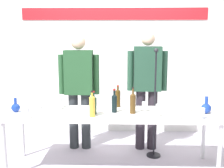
# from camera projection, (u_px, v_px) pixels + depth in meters

# --- Properties ---
(ground_plane) EXTENTS (10.00, 10.00, 0.00)m
(ground_plane) POSITION_uv_depth(u_px,v_px,m) (112.00, 167.00, 3.57)
(ground_plane) COLOR #B2ABBB
(back_wall) EXTENTS (4.52, 0.11, 3.00)m
(back_wall) POSITION_uv_depth(u_px,v_px,m) (114.00, 48.00, 4.77)
(back_wall) COLOR white
(back_wall) RESTS_ON ground
(display_table) EXTENTS (2.66, 0.71, 0.74)m
(display_table) POSITION_uv_depth(u_px,v_px,m) (112.00, 116.00, 3.46)
(display_table) COLOR white
(display_table) RESTS_ON ground
(decanter_blue_left) EXTENTS (0.11, 0.11, 0.18)m
(decanter_blue_left) POSITION_uv_depth(u_px,v_px,m) (16.00, 107.00, 3.46)
(decanter_blue_left) COLOR #18379A
(decanter_blue_left) RESTS_ON display_table
(decanter_blue_right) EXTENTS (0.13, 0.13, 0.21)m
(decanter_blue_right) POSITION_uv_depth(u_px,v_px,m) (206.00, 108.00, 3.40)
(decanter_blue_right) COLOR #183796
(decanter_blue_right) RESTS_ON display_table
(presenter_left) EXTENTS (0.61, 0.22, 1.73)m
(presenter_left) POSITION_uv_depth(u_px,v_px,m) (79.00, 85.00, 4.05)
(presenter_left) COLOR #272C2F
(presenter_left) RESTS_ON ground
(presenter_right) EXTENTS (0.59, 0.22, 1.77)m
(presenter_right) POSITION_uv_depth(u_px,v_px,m) (147.00, 84.00, 4.02)
(presenter_right) COLOR #28222A
(presenter_right) RESTS_ON ground
(wine_bottle_0) EXTENTS (0.07, 0.07, 0.30)m
(wine_bottle_0) POSITION_uv_depth(u_px,v_px,m) (114.00, 102.00, 3.44)
(wine_bottle_0) COLOR black
(wine_bottle_0) RESTS_ON display_table
(wine_bottle_1) EXTENTS (0.07, 0.07, 0.33)m
(wine_bottle_1) POSITION_uv_depth(u_px,v_px,m) (133.00, 102.00, 3.39)
(wine_bottle_1) COLOR #4B3314
(wine_bottle_1) RESTS_ON display_table
(wine_bottle_2) EXTENTS (0.07, 0.07, 0.31)m
(wine_bottle_2) POSITION_uv_depth(u_px,v_px,m) (92.00, 105.00, 3.24)
(wine_bottle_2) COLOR gold
(wine_bottle_2) RESTS_ON display_table
(wine_bottle_3) EXTENTS (0.07, 0.07, 0.29)m
(wine_bottle_3) POSITION_uv_depth(u_px,v_px,m) (94.00, 104.00, 3.35)
(wine_bottle_3) COLOR black
(wine_bottle_3) RESTS_ON display_table
(wine_bottle_4) EXTENTS (0.07, 0.07, 0.30)m
(wine_bottle_4) POSITION_uv_depth(u_px,v_px,m) (118.00, 97.00, 3.71)
(wine_bottle_4) COLOR #422E0E
(wine_bottle_4) RESTS_ON display_table
(wine_glass_left_0) EXTENTS (0.07, 0.07, 0.17)m
(wine_glass_left_0) POSITION_uv_depth(u_px,v_px,m) (59.00, 101.00, 3.56)
(wine_glass_left_0) COLOR white
(wine_glass_left_0) RESTS_ON display_table
(wine_glass_left_1) EXTENTS (0.06, 0.06, 0.15)m
(wine_glass_left_1) POSITION_uv_depth(u_px,v_px,m) (40.00, 110.00, 3.18)
(wine_glass_left_1) COLOR white
(wine_glass_left_1) RESTS_ON display_table
(wine_glass_left_2) EXTENTS (0.06, 0.06, 0.14)m
(wine_glass_left_2) POSITION_uv_depth(u_px,v_px,m) (34.00, 102.00, 3.58)
(wine_glass_left_2) COLOR white
(wine_glass_left_2) RESTS_ON display_table
(wine_glass_left_3) EXTENTS (0.07, 0.07, 0.17)m
(wine_glass_left_3) POSITION_uv_depth(u_px,v_px,m) (55.00, 104.00, 3.40)
(wine_glass_left_3) COLOR white
(wine_glass_left_3) RESTS_ON display_table
(wine_glass_left_4) EXTENTS (0.07, 0.07, 0.15)m
(wine_glass_left_4) POSITION_uv_depth(u_px,v_px,m) (27.00, 110.00, 3.16)
(wine_glass_left_4) COLOR white
(wine_glass_left_4) RESTS_ON display_table
(wine_glass_left_5) EXTENTS (0.06, 0.06, 0.17)m
(wine_glass_left_5) POSITION_uv_depth(u_px,v_px,m) (60.00, 99.00, 3.68)
(wine_glass_left_5) COLOR white
(wine_glass_left_5) RESTS_ON display_table
(wine_glass_right_0) EXTENTS (0.06, 0.06, 0.17)m
(wine_glass_right_0) POSITION_uv_depth(u_px,v_px,m) (170.00, 106.00, 3.30)
(wine_glass_right_0) COLOR white
(wine_glass_right_0) RESTS_ON display_table
(wine_glass_right_1) EXTENTS (0.07, 0.07, 0.13)m
(wine_glass_right_1) POSITION_uv_depth(u_px,v_px,m) (202.00, 111.00, 3.14)
(wine_glass_right_1) COLOR white
(wine_glass_right_1) RESTS_ON display_table
(wine_glass_right_2) EXTENTS (0.06, 0.06, 0.13)m
(wine_glass_right_2) POSITION_uv_depth(u_px,v_px,m) (144.00, 105.00, 3.47)
(wine_glass_right_2) COLOR white
(wine_glass_right_2) RESTS_ON display_table
(wine_glass_right_3) EXTENTS (0.06, 0.06, 0.15)m
(wine_glass_right_3) POSITION_uv_depth(u_px,v_px,m) (178.00, 111.00, 3.13)
(wine_glass_right_3) COLOR white
(wine_glass_right_3) RESTS_ON display_table
(wine_glass_right_4) EXTENTS (0.07, 0.07, 0.13)m
(wine_glass_right_4) POSITION_uv_depth(u_px,v_px,m) (188.00, 105.00, 3.44)
(wine_glass_right_4) COLOR white
(wine_glass_right_4) RESTS_ON display_table
(wine_glass_right_5) EXTENTS (0.06, 0.06, 0.15)m
(wine_glass_right_5) POSITION_uv_depth(u_px,v_px,m) (158.00, 108.00, 3.25)
(wine_glass_right_5) COLOR white
(wine_glass_right_5) RESTS_ON display_table
(microphone_stand) EXTENTS (0.20, 0.20, 1.54)m
(microphone_stand) POSITION_uv_depth(u_px,v_px,m) (154.00, 121.00, 3.82)
(microphone_stand) COLOR black
(microphone_stand) RESTS_ON ground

